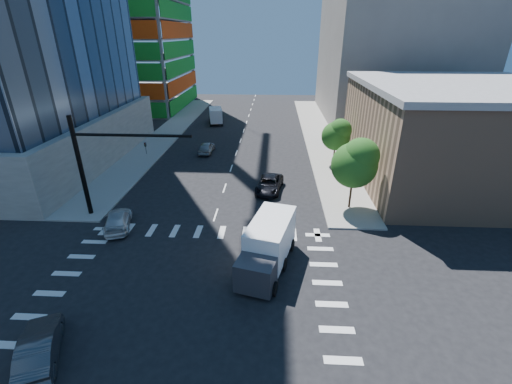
{
  "coord_description": "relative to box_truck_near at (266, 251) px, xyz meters",
  "views": [
    {
      "loc": [
        5.2,
        -15.42,
        15.19
      ],
      "look_at": [
        3.94,
        8.0,
        4.28
      ],
      "focal_mm": 24.0,
      "sensor_mm": 36.0,
      "label": 1
    }
  ],
  "objects": [
    {
      "name": "ground",
      "position": [
        -4.86,
        -4.34,
        -1.49
      ],
      "size": [
        160.0,
        160.0,
        0.0
      ],
      "primitive_type": "plane",
      "color": "black",
      "rests_on": "ground"
    },
    {
      "name": "road_markings",
      "position": [
        -4.86,
        -4.34,
        -1.49
      ],
      "size": [
        20.0,
        20.0,
        0.01
      ],
      "primitive_type": "cube",
      "color": "silver",
      "rests_on": "ground"
    },
    {
      "name": "sidewalk_ne",
      "position": [
        7.64,
        35.66,
        -1.42
      ],
      "size": [
        5.0,
        60.0,
        0.15
      ],
      "primitive_type": "cube",
      "color": "gray",
      "rests_on": "ground"
    },
    {
      "name": "sidewalk_nw",
      "position": [
        -17.36,
        35.66,
        -1.42
      ],
      "size": [
        5.0,
        60.0,
        0.15
      ],
      "primitive_type": "cube",
      "color": "gray",
      "rests_on": "ground"
    },
    {
      "name": "commercial_building",
      "position": [
        20.14,
        17.66,
        3.82
      ],
      "size": [
        20.5,
        22.5,
        10.6
      ],
      "color": "#A27B5E",
      "rests_on": "ground"
    },
    {
      "name": "bg_building_ne",
      "position": [
        22.14,
        50.66,
        12.51
      ],
      "size": [
        24.0,
        30.0,
        28.0
      ],
      "primitive_type": "cube",
      "color": "slate",
      "rests_on": "ground"
    },
    {
      "name": "signal_mast_nw",
      "position": [
        -14.86,
        7.16,
        4.0
      ],
      "size": [
        10.2,
        0.4,
        9.0
      ],
      "color": "black",
      "rests_on": "sidewalk_nw"
    },
    {
      "name": "tree_south",
      "position": [
        7.77,
        9.56,
        3.19
      ],
      "size": [
        4.16,
        4.16,
        6.82
      ],
      "color": "#382316",
      "rests_on": "sidewalk_ne"
    },
    {
      "name": "tree_north",
      "position": [
        8.07,
        21.56,
        2.49
      ],
      "size": [
        3.54,
        3.52,
        5.78
      ],
      "color": "#382316",
      "rests_on": "sidewalk_ne"
    },
    {
      "name": "car_nb_far",
      "position": [
        -0.03,
        13.3,
        -0.76
      ],
      "size": [
        3.24,
        5.61,
        1.47
      ],
      "primitive_type": "imported",
      "rotation": [
        0.0,
        0.0,
        -0.16
      ],
      "color": "black",
      "rests_on": "ground"
    },
    {
      "name": "car_sb_near",
      "position": [
        -12.82,
        5.03,
        -0.79
      ],
      "size": [
        3.28,
        5.21,
        1.41
      ],
      "primitive_type": "imported",
      "rotation": [
        0.0,
        0.0,
        3.43
      ],
      "color": "silver",
      "rests_on": "ground"
    },
    {
      "name": "car_sb_mid",
      "position": [
        -9.02,
        25.52,
        -0.72
      ],
      "size": [
        1.87,
        4.55,
        1.55
      ],
      "primitive_type": "imported",
      "rotation": [
        0.0,
        0.0,
        3.13
      ],
      "color": "gray",
      "rests_on": "ground"
    },
    {
      "name": "car_sb_cross",
      "position": [
        -11.29,
        -7.99,
        -0.73
      ],
      "size": [
        3.4,
        4.91,
        1.53
      ],
      "primitive_type": "imported",
      "rotation": [
        0.0,
        0.0,
        3.57
      ],
      "color": "#454549",
      "rests_on": "ground"
    },
    {
      "name": "box_truck_near",
      "position": [
        0.0,
        0.0,
        0.0
      ],
      "size": [
        4.28,
        6.92,
        3.37
      ],
      "rotation": [
        0.0,
        0.0,
        -0.26
      ],
      "color": "black",
      "rests_on": "ground"
    },
    {
      "name": "box_truck_far",
      "position": [
        -10.52,
        42.85,
        -0.22
      ],
      "size": [
        3.43,
        5.85,
        2.87
      ],
      "rotation": [
        0.0,
        0.0,
        3.35
      ],
      "color": "black",
      "rests_on": "ground"
    }
  ]
}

